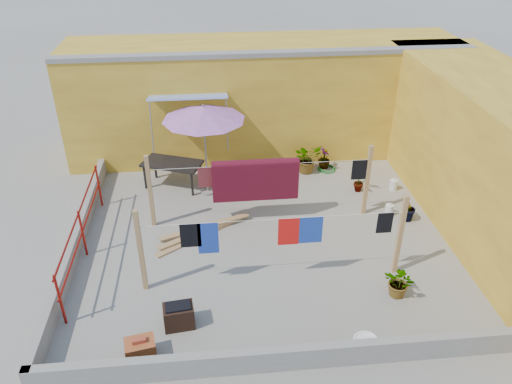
# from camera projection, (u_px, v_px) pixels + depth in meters

# --- Properties ---
(ground) EXTENTS (80.00, 80.00, 0.00)m
(ground) POSITION_uv_depth(u_px,v_px,m) (264.00, 238.00, 11.19)
(ground) COLOR #9E998E
(ground) RESTS_ON ground
(wall_back) EXTENTS (11.00, 3.27, 3.21)m
(wall_back) POSITION_uv_depth(u_px,v_px,m) (263.00, 97.00, 14.43)
(wall_back) COLOR gold
(wall_back) RESTS_ON ground
(wall_right) EXTENTS (2.40, 9.00, 3.20)m
(wall_right) POSITION_uv_depth(u_px,v_px,m) (503.00, 164.00, 10.82)
(wall_right) COLOR gold
(wall_right) RESTS_ON ground
(parapet_front) EXTENTS (8.30, 0.16, 0.44)m
(parapet_front) POSITION_uv_depth(u_px,v_px,m) (290.00, 358.00, 8.01)
(parapet_front) COLOR gray
(parapet_front) RESTS_ON ground
(parapet_left) EXTENTS (0.16, 7.30, 0.44)m
(parapet_left) POSITION_uv_depth(u_px,v_px,m) (76.00, 241.00, 10.72)
(parapet_left) COLOR gray
(parapet_left) RESTS_ON ground
(red_railing) EXTENTS (0.05, 4.20, 1.10)m
(red_railing) POSITION_uv_depth(u_px,v_px,m) (81.00, 227.00, 10.31)
(red_railing) COLOR maroon
(red_railing) RESTS_ON ground
(clothesline_rig) EXTENTS (5.09, 2.35, 1.80)m
(clothesline_rig) POSITION_uv_depth(u_px,v_px,m) (258.00, 186.00, 11.14)
(clothesline_rig) COLOR tan
(clothesline_rig) RESTS_ON ground
(patio_umbrella) EXTENTS (2.32, 2.32, 2.42)m
(patio_umbrella) POSITION_uv_depth(u_px,v_px,m) (203.00, 114.00, 11.82)
(patio_umbrella) COLOR gray
(patio_umbrella) RESTS_ON ground
(outdoor_table) EXTENTS (1.68, 1.26, 0.70)m
(outdoor_table) POSITION_uv_depth(u_px,v_px,m) (172.00, 165.00, 12.89)
(outdoor_table) COLOR black
(outdoor_table) RESTS_ON ground
(brick_stack) EXTENTS (0.55, 0.44, 0.43)m
(brick_stack) POSITION_uv_depth(u_px,v_px,m) (141.00, 349.00, 8.21)
(brick_stack) COLOR #A65426
(brick_stack) RESTS_ON ground
(lumber_pile) EXTENTS (2.14, 1.41, 0.14)m
(lumber_pile) POSITION_uv_depth(u_px,v_px,m) (202.00, 232.00, 11.29)
(lumber_pile) COLOR tan
(lumber_pile) RESTS_ON ground
(brazier) EXTENTS (0.57, 0.41, 0.48)m
(brazier) POSITION_uv_depth(u_px,v_px,m) (179.00, 316.00, 8.80)
(brazier) COLOR black
(brazier) RESTS_ON ground
(white_basin) EXTENTS (0.44, 0.44, 0.08)m
(white_basin) POSITION_uv_depth(u_px,v_px,m) (366.00, 341.00, 8.55)
(white_basin) COLOR silver
(white_basin) RESTS_ON ground
(water_jug_a) EXTENTS (0.20, 0.20, 0.32)m
(water_jug_a) POSITION_uv_depth(u_px,v_px,m) (393.00, 185.00, 12.99)
(water_jug_a) COLOR silver
(water_jug_a) RESTS_ON ground
(water_jug_b) EXTENTS (0.20, 0.20, 0.31)m
(water_jug_b) POSITION_uv_depth(u_px,v_px,m) (389.00, 210.00, 11.96)
(water_jug_b) COLOR silver
(water_jug_b) RESTS_ON ground
(green_hose) EXTENTS (0.51, 0.51, 0.07)m
(green_hose) POSITION_uv_depth(u_px,v_px,m) (327.00, 169.00, 13.99)
(green_hose) COLOR #197125
(green_hose) RESTS_ON ground
(plant_back_a) EXTENTS (0.94, 0.89, 0.83)m
(plant_back_a) POSITION_uv_depth(u_px,v_px,m) (307.00, 158.00, 13.71)
(plant_back_a) COLOR #1A5718
(plant_back_a) RESTS_ON ground
(plant_back_b) EXTENTS (0.42, 0.42, 0.60)m
(plant_back_b) POSITION_uv_depth(u_px,v_px,m) (324.00, 158.00, 13.95)
(plant_back_b) COLOR #1A5718
(plant_back_b) RESTS_ON ground
(plant_right_a) EXTENTS (0.51, 0.47, 0.81)m
(plant_right_a) POSITION_uv_depth(u_px,v_px,m) (360.00, 177.00, 12.79)
(plant_right_a) COLOR #1A5718
(plant_right_a) RESTS_ON ground
(plant_right_b) EXTENTS (0.48, 0.51, 0.72)m
(plant_right_b) POSITION_uv_depth(u_px,v_px,m) (408.00, 208.00, 11.61)
(plant_right_b) COLOR #1A5718
(plant_right_b) RESTS_ON ground
(plant_right_c) EXTENTS (0.76, 0.75, 0.64)m
(plant_right_c) POSITION_uv_depth(u_px,v_px,m) (400.00, 282.00, 9.43)
(plant_right_c) COLOR #1A5718
(plant_right_c) RESTS_ON ground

